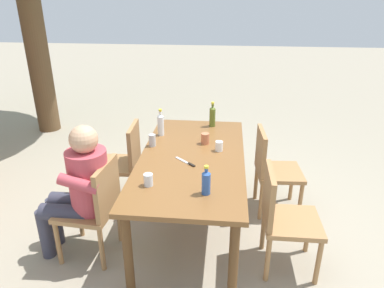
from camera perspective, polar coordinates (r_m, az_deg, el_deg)
The scene contains 16 objects.
ground_plane at distance 3.54m, azimuth 0.00°, elevation -13.21°, with size 24.00×24.00×0.00m, color gray.
dining_table at distance 3.18m, azimuth 0.00°, elevation -3.40°, with size 1.85×0.91×0.76m.
chair_far_left at distance 3.08m, azimuth -15.16°, elevation -9.33°, with size 0.48×0.48×0.87m.
chair_near_left at distance 2.94m, azimuth 14.22°, elevation -10.93°, with size 0.44×0.44×0.87m.
chair_far_right at distance 3.78m, azimuth -10.85°, elevation -2.48°, with size 0.46×0.46×0.87m.
chair_near_right at distance 3.65m, azimuth 12.58°, elevation -3.58°, with size 0.47×0.47×0.87m.
person_in_white_shirt at distance 3.04m, azimuth -17.38°, elevation -6.41°, with size 0.47×0.62×1.18m.
bottle_olive at distance 3.80m, azimuth 3.28°, elevation 4.50°, with size 0.06×0.06×0.27m.
bottle_clear at distance 3.57m, azimuth -5.01°, elevation 3.19°, with size 0.06×0.06×0.27m.
bottle_blue at distance 2.55m, azimuth 2.26°, elevation -6.05°, with size 0.06×0.06×0.22m.
cup_glass at distance 2.70m, azimuth -6.98°, elevation -5.69°, with size 0.07×0.07×0.09m, color silver.
cup_steel at distance 3.35m, azimuth -6.36°, elevation 0.59°, with size 0.06×0.06×0.11m, color #B2B7BC.
cup_terracotta at distance 3.39m, azimuth 2.11°, elevation 0.87°, with size 0.08×0.08×0.10m, color #BC6B47.
cup_white at distance 3.25m, azimuth 4.34°, elevation -0.35°, with size 0.07×0.07×0.09m, color white.
table_knife at distance 3.03m, azimuth -0.87°, elevation -2.96°, with size 0.18×0.19×0.01m.
backpack_by_far_side at distance 4.74m, azimuth -2.73°, elevation 0.00°, with size 0.31×0.24×0.46m.
Camera 1 is at (-2.82, -0.29, 2.12)m, focal length 33.44 mm.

